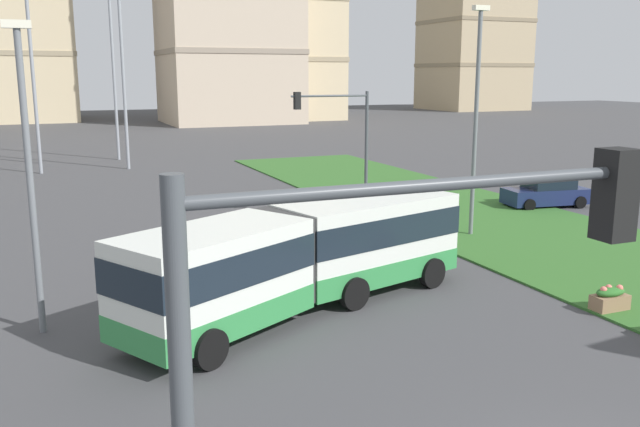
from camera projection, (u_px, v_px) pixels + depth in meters
The scene contains 9 objects.
grass_median at pixel (632, 266), 24.47m from camera, with size 10.00×70.00×0.08m, color #336628.
articulated_bus at pixel (302, 256), 19.77m from camera, with size 11.79×6.69×3.00m.
car_navy_sedan at pixel (546, 192), 35.57m from camera, with size 4.61×2.51×1.58m.
flower_planter_2 at pixel (610, 298), 19.82m from camera, with size 1.10×0.56×0.74m.
traffic_light_near_left at pixel (357, 415), 5.20m from camera, with size 4.19×0.28×6.28m.
traffic_light_far_right at pixel (343, 132), 32.13m from camera, with size 3.98×0.28×6.09m.
streetlight_left at pixel (29, 167), 17.44m from camera, with size 0.70×0.28×8.21m.
streetlight_median at pixel (476, 114), 28.23m from camera, with size 0.70×0.28×9.63m.
apartment_tower_east at pixel (475, 2), 129.24m from camera, with size 16.84×16.22×40.94m.
Camera 1 is at (-8.28, -7.29, 6.90)m, focal length 37.81 mm.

